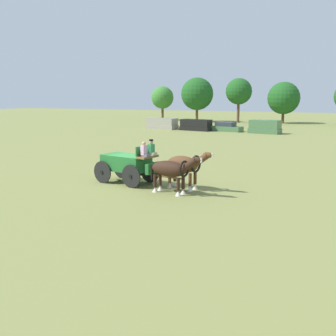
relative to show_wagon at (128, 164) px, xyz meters
name	(u,v)px	position (x,y,z in m)	size (l,w,h in m)	color
ground_plane	(126,183)	(-0.17, 0.03, -1.20)	(220.00, 220.00, 0.00)	olive
show_wagon	(128,164)	(0.00, 0.00, 0.00)	(5.88, 2.47, 2.70)	#236B2D
draft_horse_near	(184,165)	(3.63, -0.04, 0.15)	(2.99, 1.31, 2.22)	brown
draft_horse_off	(171,170)	(3.40, -1.32, 0.08)	(3.19, 1.27, 2.13)	#331E14
parked_vehicle_a	(162,124)	(-15.25, 36.99, -0.37)	(5.28, 2.77, 1.69)	gray
parked_vehicle_b	(196,125)	(-9.40, 36.47, -0.39)	(5.08, 2.59, 1.66)	black
parked_vehicle_c	(227,127)	(-4.88, 37.06, -0.62)	(4.74, 2.59, 1.34)	#477047
parked_vehicle_d	(265,127)	(0.88, 35.99, -0.30)	(4.51, 2.69, 1.84)	#477047
tree_a	(162,98)	(-25.01, 57.94, 3.49)	(4.66, 4.66, 7.03)	brown
tree_b	(197,94)	(-16.43, 55.63, 4.24)	(6.32, 6.32, 8.60)	brown
tree_c	(239,91)	(-8.41, 56.69, 4.68)	(4.96, 4.96, 8.39)	brown
tree_d	(284,98)	(-0.25, 58.12, 3.46)	(5.96, 5.96, 7.64)	brown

